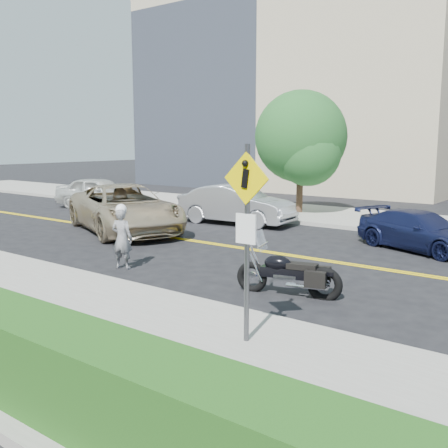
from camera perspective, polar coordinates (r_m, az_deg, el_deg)
ground_plane at (r=15.60m, az=3.05°, el=-2.80°), size 120.00×120.00×0.00m
sidewalk_near at (r=10.48m, az=-21.08°, el=-8.90°), size 60.00×5.00×0.15m
sidewalk_far at (r=22.10m, az=14.09°, el=0.63°), size 60.00×5.00×0.15m
building_left at (r=40.39m, az=9.59°, el=22.21°), size 22.00×14.00×25.00m
hedge at (r=4.92m, az=-0.57°, el=-22.05°), size 9.00×0.90×1.00m
pedestrian_sign at (r=7.79m, az=2.48°, el=-0.07°), size 0.78×0.08×3.00m
motorcyclist at (r=13.37m, az=-11.04°, el=-1.37°), size 0.65×0.52×1.65m
motorcycle at (r=10.99m, az=7.06°, el=-4.35°), size 2.28×1.19×1.33m
suv at (r=18.85m, az=-10.75°, el=1.68°), size 6.64×5.00×1.68m
parked_car_white at (r=25.82m, az=-13.40°, el=3.33°), size 4.66×2.71×1.49m
parked_car_silver at (r=20.33m, az=1.33°, el=2.13°), size 4.74×2.07×1.52m
parked_car_blue at (r=16.42m, az=20.58°, el=-0.71°), size 4.32×2.96×1.16m
tree_far_a at (r=22.76m, az=8.36°, el=9.38°), size 3.91×3.91×5.34m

